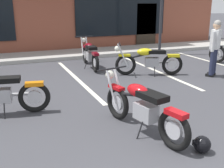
# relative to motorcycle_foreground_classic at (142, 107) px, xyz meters

# --- Properties ---
(ground_plane) EXTENTS (80.00, 80.00, 0.00)m
(ground_plane) POSITION_rel_motorcycle_foreground_classic_xyz_m (-0.11, 0.56, -0.46)
(ground_plane) COLOR #3D3D42
(sidewalk_kerb) EXTENTS (22.00, 1.80, 0.14)m
(sidewalk_kerb) POSITION_rel_motorcycle_foreground_classic_xyz_m (-0.11, 7.42, -0.39)
(sidewalk_kerb) COLOR #A8A59E
(sidewalk_kerb) RESTS_ON ground_plane
(brick_storefront_building) EXTENTS (18.08, 6.08, 4.20)m
(brick_storefront_building) POSITION_rel_motorcycle_foreground_classic_xyz_m (-0.11, 11.22, 1.64)
(brick_storefront_building) COLOR brown
(brick_storefront_building) RESTS_ON ground_plane
(painted_stall_lines) EXTENTS (10.82, 4.80, 0.01)m
(painted_stall_lines) POSITION_rel_motorcycle_foreground_classic_xyz_m (-0.11, 3.82, -0.46)
(painted_stall_lines) COLOR silver
(painted_stall_lines) RESTS_ON ground_plane
(motorcycle_foreground_classic) EXTENTS (0.85, 2.08, 0.98)m
(motorcycle_foreground_classic) POSITION_rel_motorcycle_foreground_classic_xyz_m (0.00, 0.00, 0.00)
(motorcycle_foreground_classic) COLOR black
(motorcycle_foreground_classic) RESTS_ON ground_plane
(motorcycle_red_sportbike) EXTENTS (0.66, 2.11, 0.98)m
(motorcycle_red_sportbike) POSITION_rel_motorcycle_foreground_classic_xyz_m (0.71, 5.07, 0.00)
(motorcycle_red_sportbike) COLOR black
(motorcycle_red_sportbike) RESTS_ON ground_plane
(motorcycle_green_cafe_racer) EXTENTS (2.01, 1.06, 0.98)m
(motorcycle_green_cafe_racer) POSITION_rel_motorcycle_foreground_classic_xyz_m (2.05, 3.40, 0.00)
(motorcycle_green_cafe_racer) COLOR black
(motorcycle_green_cafe_racer) RESTS_ON ground_plane
(person_in_black_shirt) EXTENTS (0.56, 0.42, 1.68)m
(person_in_black_shirt) POSITION_rel_motorcycle_foreground_classic_xyz_m (3.78, 2.52, 0.49)
(person_in_black_shirt) COLOR black
(person_in_black_shirt) RESTS_ON ground_plane
(helmet_on_pavement) EXTENTS (0.26, 0.26, 0.26)m
(helmet_on_pavement) POSITION_rel_motorcycle_foreground_classic_xyz_m (0.51, -0.96, -0.33)
(helmet_on_pavement) COLOR black
(helmet_on_pavement) RESTS_ON ground_plane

